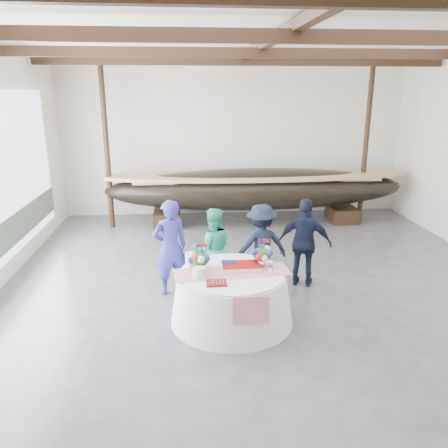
{
  "coord_description": "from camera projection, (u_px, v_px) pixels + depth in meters",
  "views": [
    {
      "loc": [
        -1.45,
        -6.95,
        3.57
      ],
      "look_at": [
        -0.77,
        0.78,
        1.21
      ],
      "focal_mm": 35.0,
      "sensor_mm": 36.0,
      "label": 1
    }
  ],
  "objects": [
    {
      "name": "floor",
      "position": [
        271.0,
        300.0,
        7.79
      ],
      "size": [
        10.0,
        12.0,
        0.01
      ],
      "primitive_type": "cube",
      "color": "#3D3D42",
      "rests_on": "ground"
    },
    {
      "name": "wall_back",
      "position": [
        234.0,
        138.0,
        12.85
      ],
      "size": [
        10.0,
        0.02,
        4.5
      ],
      "primitive_type": "cube",
      "color": "silver",
      "rests_on": "ground"
    },
    {
      "name": "ceiling",
      "position": [
        280.0,
        26.0,
        6.48
      ],
      "size": [
        10.0,
        12.0,
        0.01
      ],
      "primitive_type": "cube",
      "color": "white",
      "rests_on": "wall_back"
    },
    {
      "name": "pavilion_structure",
      "position": [
        269.0,
        65.0,
        7.4
      ],
      "size": [
        9.8,
        11.76,
        4.5
      ],
      "color": "black",
      "rests_on": "ground"
    },
    {
      "name": "longboat_display",
      "position": [
        257.0,
        189.0,
        12.07
      ],
      "size": [
        8.3,
        1.66,
        1.56
      ],
      "color": "black",
      "rests_on": "ground"
    },
    {
      "name": "banquet_table",
      "position": [
        232.0,
        296.0,
        7.01
      ],
      "size": [
        1.97,
        1.97,
        0.84
      ],
      "color": "silver",
      "rests_on": "ground"
    },
    {
      "name": "tabletop_items",
      "position": [
        229.0,
        261.0,
        6.95
      ],
      "size": [
        1.86,
        0.95,
        0.4
      ],
      "color": "red",
      "rests_on": "banquet_table"
    },
    {
      "name": "guest_woman_blue",
      "position": [
        170.0,
        247.0,
        7.86
      ],
      "size": [
        0.75,
        0.62,
        1.77
      ],
      "primitive_type": "imported",
      "rotation": [
        0.0,
        0.0,
        3.5
      ],
      "color": "navy",
      "rests_on": "ground"
    },
    {
      "name": "guest_woman_teal",
      "position": [
        213.0,
        249.0,
        8.09
      ],
      "size": [
        0.8,
        0.65,
        1.56
      ],
      "primitive_type": "imported",
      "rotation": [
        0.0,
        0.0,
        3.22
      ],
      "color": "#21AE86",
      "rests_on": "ground"
    },
    {
      "name": "guest_man_left",
      "position": [
        261.0,
        245.0,
        8.21
      ],
      "size": [
        1.12,
        0.77,
        1.59
      ],
      "primitive_type": "imported",
      "rotation": [
        0.0,
        0.0,
        3.32
      ],
      "color": "black",
      "rests_on": "ground"
    },
    {
      "name": "guest_man_right",
      "position": [
        305.0,
        243.0,
        8.19
      ],
      "size": [
        1.08,
        0.75,
        1.7
      ],
      "primitive_type": "imported",
      "rotation": [
        0.0,
        0.0,
        2.77
      ],
      "color": "black",
      "rests_on": "ground"
    }
  ]
}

